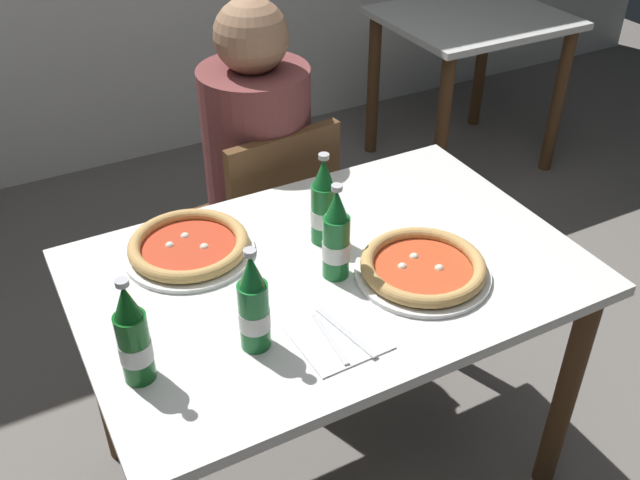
{
  "coord_description": "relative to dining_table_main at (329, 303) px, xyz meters",
  "views": [
    {
      "loc": [
        -0.67,
        -1.21,
        1.81
      ],
      "look_at": [
        0.0,
        0.05,
        0.8
      ],
      "focal_mm": 40.35,
      "sensor_mm": 36.0,
      "label": 1
    }
  ],
  "objects": [
    {
      "name": "beer_bottle_left",
      "position": [
        -0.0,
        -0.03,
        0.22
      ],
      "size": [
        0.07,
        0.07,
        0.25
      ],
      "color": "#196B2D",
      "rests_on": "dining_table_main"
    },
    {
      "name": "beer_bottle_extra",
      "position": [
        -0.27,
        -0.16,
        0.22
      ],
      "size": [
        0.07,
        0.07,
        0.25
      ],
      "color": "#196B2D",
      "rests_on": "dining_table_main"
    },
    {
      "name": "dining_table_background",
      "position": [
        1.5,
        1.36,
        -0.04
      ],
      "size": [
        0.8,
        0.7,
        0.75
      ],
      "color": "silver",
      "rests_on": "ground_plane"
    },
    {
      "name": "napkin_with_cutlery",
      "position": [
        -0.1,
        -0.22,
        0.12
      ],
      "size": [
        0.19,
        0.19,
        0.01
      ],
      "color": "white",
      "rests_on": "dining_table_main"
    },
    {
      "name": "diner_seated",
      "position": [
        0.1,
        0.66,
        -0.05
      ],
      "size": [
        0.34,
        0.34,
        1.21
      ],
      "color": "#2D3342",
      "rests_on": "ground_plane"
    },
    {
      "name": "beer_bottle_center",
      "position": [
        0.04,
        0.11,
        0.22
      ],
      "size": [
        0.07,
        0.07,
        0.25
      ],
      "color": "#196B2D",
      "rests_on": "dining_table_main"
    },
    {
      "name": "pizza_marinara_far",
      "position": [
        0.18,
        -0.13,
        0.13
      ],
      "size": [
        0.33,
        0.33,
        0.04
      ],
      "color": "white",
      "rests_on": "dining_table_main"
    },
    {
      "name": "chair_behind_table",
      "position": [
        0.11,
        0.61,
        -0.15
      ],
      "size": [
        0.44,
        0.44,
        0.85
      ],
      "rotation": [
        0.0,
        0.0,
        3.24
      ],
      "color": "brown",
      "rests_on": "ground_plane"
    },
    {
      "name": "ground_plane",
      "position": [
        0.0,
        0.0,
        -0.64
      ],
      "size": [
        8.0,
        8.0,
        0.0
      ],
      "primitive_type": "plane",
      "color": "slate"
    },
    {
      "name": "dining_table_main",
      "position": [
        0.0,
        0.0,
        0.0
      ],
      "size": [
        1.2,
        0.8,
        0.75
      ],
      "color": "silver",
      "rests_on": "ground_plane"
    },
    {
      "name": "pizza_margherita_near",
      "position": [
        -0.28,
        0.21,
        0.13
      ],
      "size": [
        0.32,
        0.32,
        0.04
      ],
      "color": "white",
      "rests_on": "dining_table_main"
    },
    {
      "name": "beer_bottle_right",
      "position": [
        -0.51,
        -0.14,
        0.22
      ],
      "size": [
        0.07,
        0.07,
        0.25
      ],
      "color": "#14591E",
      "rests_on": "dining_table_main"
    }
  ]
}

